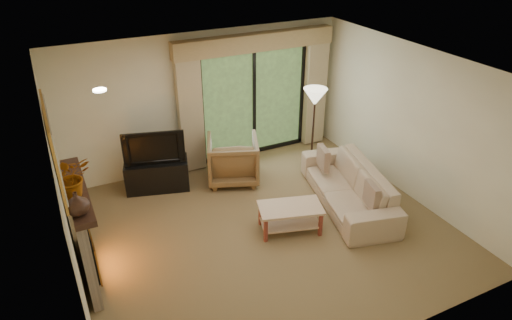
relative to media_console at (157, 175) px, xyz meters
name	(u,v)px	position (x,y,z in m)	size (l,w,h in m)	color
floor	(264,229)	(1.17, -1.95, -0.28)	(5.50, 5.50, 0.00)	olive
ceiling	(266,69)	(1.17, -1.95, 2.32)	(5.50, 5.50, 0.00)	white
wall_back	(205,101)	(1.17, 0.55, 1.02)	(5.00, 5.00, 0.00)	beige
wall_front	(377,261)	(1.17, -4.45, 1.02)	(5.00, 5.00, 0.00)	beige
wall_left	(64,203)	(-1.58, -1.95, 1.02)	(5.00, 5.00, 0.00)	beige
wall_right	(411,123)	(3.92, -1.95, 1.02)	(5.00, 5.00, 0.00)	beige
fireplace	(81,232)	(-1.46, -1.75, 0.41)	(0.24, 1.70, 1.37)	gray
mirror	(54,149)	(-1.55, -1.75, 1.67)	(0.07, 1.45, 1.02)	gold
sliding_door	(254,103)	(2.17, 0.50, 0.82)	(2.26, 0.10, 2.16)	black
curtain_left	(190,112)	(0.82, 0.39, 0.92)	(0.45, 0.18, 2.35)	tan
curtain_right	(315,90)	(3.52, 0.39, 0.92)	(0.45, 0.18, 2.35)	tan
cornice	(256,42)	(2.17, 0.41, 2.04)	(3.20, 0.24, 0.32)	tan
media_console	(157,175)	(0.00, 0.00, 0.00)	(1.10, 0.50, 0.55)	black
tv	(154,146)	(0.00, 0.00, 0.58)	(1.05, 0.14, 0.61)	black
armchair	(233,159)	(1.34, -0.32, 0.15)	(0.90, 0.93, 0.85)	brown
sofa	(348,186)	(2.77, -1.91, 0.07)	(2.34, 0.91, 0.68)	tan
pillow_near	(372,195)	(2.70, -2.59, 0.30)	(0.10, 0.38, 0.38)	brown
pillow_far	(323,158)	(2.70, -1.24, 0.30)	(0.11, 0.40, 0.40)	brown
coffee_table	(290,218)	(1.52, -2.14, -0.06)	(0.97, 0.53, 0.44)	tan
floor_lamp	(313,130)	(2.87, -0.60, 0.54)	(0.44, 0.44, 1.64)	#F9F4C9
vase	(77,203)	(-1.44, -2.36, 1.24)	(0.27, 0.27, 0.28)	#372219
branches	(70,177)	(-1.44, -1.93, 1.36)	(0.47, 0.41, 0.52)	#984F0D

